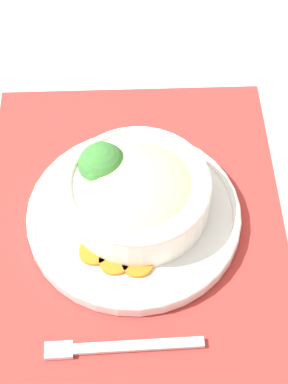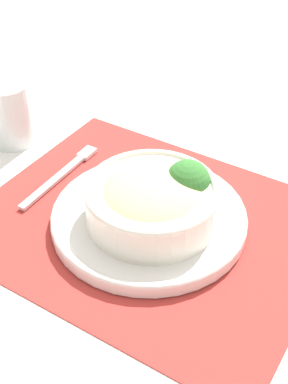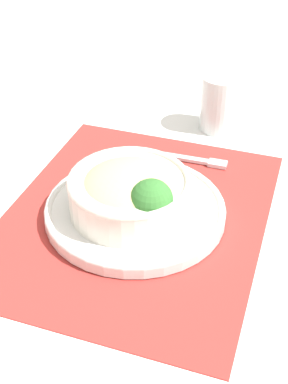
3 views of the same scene
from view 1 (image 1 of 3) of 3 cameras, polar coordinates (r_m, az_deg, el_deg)
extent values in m
plane|color=white|center=(0.84, -0.88, -2.61)|extent=(4.00, 4.00, 0.00)
cube|color=#B2332D|center=(0.84, -0.89, -2.54)|extent=(0.50, 0.41, 0.00)
cylinder|color=white|center=(0.83, -0.89, -2.16)|extent=(0.28, 0.28, 0.02)
torus|color=white|center=(0.83, -0.90, -1.85)|extent=(0.28, 0.28, 0.01)
cylinder|color=silver|center=(0.81, -0.53, -0.32)|extent=(0.18, 0.18, 0.05)
torus|color=silver|center=(0.79, -0.55, 0.81)|extent=(0.18, 0.18, 0.01)
ellipsoid|color=beige|center=(0.80, -0.54, 0.24)|extent=(0.15, 0.15, 0.06)
cylinder|color=#759E51|center=(0.84, -3.59, 0.75)|extent=(0.03, 0.03, 0.03)
sphere|color=#387A33|center=(0.81, -3.72, 2.30)|extent=(0.06, 0.06, 0.06)
sphere|color=#387A33|center=(0.80, -4.26, 1.51)|extent=(0.03, 0.03, 0.03)
sphere|color=#387A33|center=(0.82, -3.32, 3.32)|extent=(0.03, 0.03, 0.03)
cylinder|color=orange|center=(0.79, -4.42, -5.28)|extent=(0.04, 0.04, 0.01)
cylinder|color=orange|center=(0.79, -2.62, -6.13)|extent=(0.04, 0.04, 0.01)
cylinder|color=orange|center=(0.78, -0.53, -6.34)|extent=(0.04, 0.04, 0.01)
cube|color=silver|center=(0.75, -1.62, -13.57)|extent=(0.01, 0.18, 0.01)
cube|color=silver|center=(0.76, -7.58, -13.78)|extent=(0.02, 0.03, 0.01)
camera|label=2|loc=(0.92, 37.11, 34.20)|focal=50.00mm
camera|label=3|loc=(1.11, -18.20, 42.76)|focal=50.00mm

